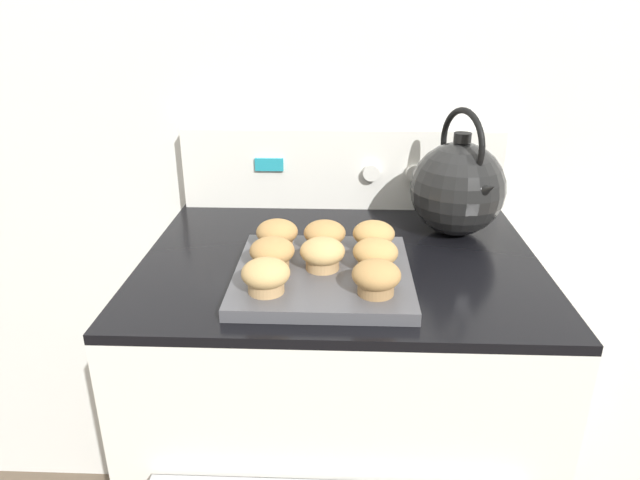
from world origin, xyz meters
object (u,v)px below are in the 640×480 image
muffin_r2_c2 (373,236)px  muffin_r0_c0 (265,276)px  muffin_r1_c0 (271,253)px  tea_kettle (457,187)px  muffin_r2_c1 (324,235)px  stove_range (337,436)px  muffin_r2_c0 (276,234)px  muffin_r0_c2 (375,277)px  muffin_pan (322,274)px  muffin_r1_c2 (375,255)px  muffin_r1_c1 (322,254)px

muffin_r2_c2 → muffin_r0_c0: bearing=-135.8°
muffin_r1_c0 → tea_kettle: (0.37, 0.24, 0.05)m
muffin_r1_c0 → tea_kettle: size_ratio=0.30×
muffin_r2_c1 → muffin_r2_c2: 0.09m
stove_range → muffin_r2_c0: 0.53m
muffin_r2_c1 → muffin_r0_c2: bearing=-63.3°
stove_range → muffin_r2_c2: bearing=-23.3°
muffin_r2_c0 → muffin_r2_c1: 0.09m
muffin_pan → muffin_r1_c2: size_ratio=3.90×
muffin_pan → muffin_r2_c1: size_ratio=3.90×
muffin_pan → muffin_r1_c2: (0.09, 0.00, 0.04)m
muffin_r1_c0 → muffin_r0_c0: bearing=-89.9°
muffin_pan → tea_kettle: bearing=40.6°
stove_range → muffin_r0_c0: (-0.12, -0.21, 0.52)m
muffin_pan → muffin_r0_c2: bearing=-45.0°
muffin_pan → muffin_r1_c0: muffin_r1_c0 is taller
muffin_r0_c0 → muffin_r0_c2: (0.18, 0.00, 0.00)m
muffin_pan → muffin_r2_c1: (0.00, 0.09, 0.04)m
tea_kettle → muffin_r0_c2: bearing=-119.8°
muffin_r1_c1 → tea_kettle: bearing=40.3°
muffin_r0_c0 → muffin_r1_c0: 0.09m
muffin_r1_c0 → muffin_r2_c2: same height
muffin_pan → muffin_r1_c0: (-0.09, 0.00, 0.04)m
muffin_pan → muffin_r2_c0: bearing=135.5°
muffin_r1_c2 → muffin_r2_c0: 0.21m
muffin_r0_c0 → muffin_r1_c2: (0.18, 0.09, 0.00)m
muffin_pan → muffin_r1_c0: bearing=179.7°
muffin_r1_c1 → tea_kettle: size_ratio=0.30×
muffin_r1_c0 → muffin_r1_c2: size_ratio=1.00×
muffin_r1_c2 → tea_kettle: (0.18, 0.24, 0.05)m
muffin_r0_c2 → muffin_r2_c1: size_ratio=1.00×
muffin_r1_c2 → muffin_r2_c2: bearing=89.2°
muffin_r1_c0 → muffin_r1_c1: same height
stove_range → muffin_r1_c1: bearing=-105.3°
stove_range → muffin_r1_c0: size_ratio=11.51×
muffin_pan → muffin_r2_c2: 0.14m
muffin_r1_c1 → muffin_r2_c0: 0.13m
muffin_r0_c0 → muffin_r2_c1: (0.09, 0.18, 0.00)m
muffin_r1_c1 → muffin_r2_c1: bearing=89.2°
muffin_r1_c0 → muffin_r2_c2: (0.19, 0.09, 0.00)m
muffin_r0_c0 → tea_kettle: (0.37, 0.33, 0.05)m
muffin_r1_c0 → muffin_r2_c1: size_ratio=1.00×
muffin_r1_c1 → muffin_r2_c1: 0.09m
muffin_r2_c1 → muffin_r0_c0: bearing=-116.9°
muffin_r1_c2 → muffin_r2_c1: 0.13m
muffin_r2_c0 → tea_kettle: bearing=21.8°
muffin_r0_c0 → muffin_r2_c2: 0.26m
muffin_r1_c0 → muffin_r2_c0: 0.09m
muffin_r2_c0 → muffin_r2_c2: same height
muffin_r0_c2 → tea_kettle: (0.19, 0.33, 0.05)m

